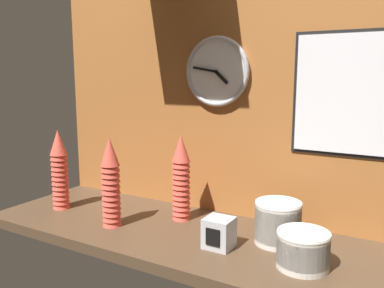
{
  "coord_description": "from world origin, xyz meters",
  "views": [
    {
      "loc": [
        0.75,
        -1.24,
        0.58
      ],
      "look_at": [
        0.01,
        0.04,
        0.32
      ],
      "focal_mm": 38.0,
      "sensor_mm": 36.0,
      "label": 1
    }
  ],
  "objects_px": {
    "cup_stack_center": "(181,178)",
    "bowl_stack_right": "(278,222)",
    "cup_stack_center_left": "(111,182)",
    "bowl_stack_far_right": "(303,248)",
    "menu_board": "(344,94)",
    "cup_stack_far_left": "(60,169)",
    "napkin_dispenser": "(219,233)",
    "wall_clock": "(217,72)"
  },
  "relations": [
    {
      "from": "bowl_stack_far_right",
      "to": "napkin_dispenser",
      "type": "distance_m",
      "value": 0.28
    },
    {
      "from": "cup_stack_center_left",
      "to": "napkin_dispenser",
      "type": "height_order",
      "value": "cup_stack_center_left"
    },
    {
      "from": "cup_stack_far_left",
      "to": "napkin_dispenser",
      "type": "xyz_separation_m",
      "value": [
        0.78,
        -0.02,
        -0.12
      ]
    },
    {
      "from": "cup_stack_far_left",
      "to": "napkin_dispenser",
      "type": "relative_size",
      "value": 3.36
    },
    {
      "from": "cup_stack_far_left",
      "to": "bowl_stack_right",
      "type": "bearing_deg",
      "value": 7.01
    },
    {
      "from": "cup_stack_center",
      "to": "bowl_stack_right",
      "type": "height_order",
      "value": "cup_stack_center"
    },
    {
      "from": "cup_stack_center_left",
      "to": "bowl_stack_far_right",
      "type": "height_order",
      "value": "cup_stack_center_left"
    },
    {
      "from": "bowl_stack_right",
      "to": "napkin_dispenser",
      "type": "height_order",
      "value": "bowl_stack_right"
    },
    {
      "from": "cup_stack_far_left",
      "to": "napkin_dispenser",
      "type": "height_order",
      "value": "cup_stack_far_left"
    },
    {
      "from": "menu_board",
      "to": "napkin_dispenser",
      "type": "bearing_deg",
      "value": -135.12
    },
    {
      "from": "bowl_stack_right",
      "to": "napkin_dispenser",
      "type": "distance_m",
      "value": 0.21
    },
    {
      "from": "bowl_stack_right",
      "to": "napkin_dispenser",
      "type": "xyz_separation_m",
      "value": [
        -0.16,
        -0.13,
        -0.03
      ]
    },
    {
      "from": "cup_stack_far_left",
      "to": "cup_stack_center_left",
      "type": "relative_size",
      "value": 1.0
    },
    {
      "from": "cup_stack_center",
      "to": "wall_clock",
      "type": "relative_size",
      "value": 1.23
    },
    {
      "from": "bowl_stack_far_right",
      "to": "napkin_dispenser",
      "type": "height_order",
      "value": "bowl_stack_far_right"
    },
    {
      "from": "bowl_stack_far_right",
      "to": "menu_board",
      "type": "bearing_deg",
      "value": 83.87
    },
    {
      "from": "wall_clock",
      "to": "menu_board",
      "type": "xyz_separation_m",
      "value": [
        0.49,
        0.01,
        -0.08
      ]
    },
    {
      "from": "wall_clock",
      "to": "napkin_dispenser",
      "type": "bearing_deg",
      "value": -61.1
    },
    {
      "from": "cup_stack_center",
      "to": "bowl_stack_far_right",
      "type": "relative_size",
      "value": 2.15
    },
    {
      "from": "napkin_dispenser",
      "to": "bowl_stack_far_right",
      "type": "bearing_deg",
      "value": -0.08
    },
    {
      "from": "menu_board",
      "to": "bowl_stack_right",
      "type": "bearing_deg",
      "value": -131.08
    },
    {
      "from": "cup_stack_center_left",
      "to": "cup_stack_center",
      "type": "relative_size",
      "value": 1.0
    },
    {
      "from": "bowl_stack_right",
      "to": "napkin_dispenser",
      "type": "bearing_deg",
      "value": -139.79
    },
    {
      "from": "cup_stack_far_left",
      "to": "bowl_stack_far_right",
      "type": "bearing_deg",
      "value": -1.06
    },
    {
      "from": "bowl_stack_right",
      "to": "napkin_dispenser",
      "type": "relative_size",
      "value": 1.56
    },
    {
      "from": "napkin_dispenser",
      "to": "cup_stack_center_left",
      "type": "bearing_deg",
      "value": -176.39
    },
    {
      "from": "cup_stack_center_left",
      "to": "menu_board",
      "type": "xyz_separation_m",
      "value": [
        0.77,
        0.34,
        0.34
      ]
    },
    {
      "from": "menu_board",
      "to": "bowl_stack_far_right",
      "type": "bearing_deg",
      "value": -96.13
    },
    {
      "from": "cup_stack_far_left",
      "to": "napkin_dispenser",
      "type": "bearing_deg",
      "value": -1.42
    },
    {
      "from": "cup_stack_center_left",
      "to": "napkin_dispenser",
      "type": "bearing_deg",
      "value": 3.61
    },
    {
      "from": "cup_stack_center_left",
      "to": "napkin_dispenser",
      "type": "xyz_separation_m",
      "value": [
        0.45,
        0.03,
        -0.12
      ]
    },
    {
      "from": "napkin_dispenser",
      "to": "cup_stack_center",
      "type": "bearing_deg",
      "value": 146.71
    },
    {
      "from": "cup_stack_far_left",
      "to": "cup_stack_center_left",
      "type": "height_order",
      "value": "same"
    },
    {
      "from": "cup_stack_center_left",
      "to": "bowl_stack_right",
      "type": "xyz_separation_m",
      "value": [
        0.61,
        0.16,
        -0.1
      ]
    },
    {
      "from": "cup_stack_center_left",
      "to": "bowl_stack_far_right",
      "type": "xyz_separation_m",
      "value": [
        0.73,
        0.03,
        -0.11
      ]
    },
    {
      "from": "menu_board",
      "to": "cup_stack_center_left",
      "type": "bearing_deg",
      "value": -155.77
    },
    {
      "from": "menu_board",
      "to": "napkin_dispenser",
      "type": "relative_size",
      "value": 4.21
    },
    {
      "from": "bowl_stack_far_right",
      "to": "napkin_dispenser",
      "type": "xyz_separation_m",
      "value": [
        -0.28,
        0.0,
        -0.01
      ]
    },
    {
      "from": "cup_stack_center",
      "to": "napkin_dispenser",
      "type": "bearing_deg",
      "value": -33.29
    },
    {
      "from": "wall_clock",
      "to": "menu_board",
      "type": "height_order",
      "value": "wall_clock"
    },
    {
      "from": "cup_stack_far_left",
      "to": "bowl_stack_right",
      "type": "relative_size",
      "value": 2.15
    },
    {
      "from": "cup_stack_center_left",
      "to": "wall_clock",
      "type": "height_order",
      "value": "wall_clock"
    }
  ]
}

